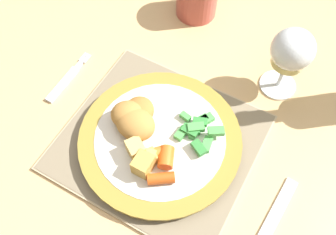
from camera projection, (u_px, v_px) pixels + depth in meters
ground_plane at (187, 227)px, 1.29m from camera, size 6.00×6.00×0.00m
dining_table at (201, 145)px, 0.74m from camera, size 1.16×0.82×0.74m
placemat at (159, 142)px, 0.63m from camera, size 0.31×0.29×0.01m
dinner_plate at (160, 140)px, 0.61m from camera, size 0.27×0.27×0.02m
breaded_croquettes at (134, 118)px, 0.60m from camera, size 0.09×0.09×0.04m
green_beans_pile at (198, 131)px, 0.60m from camera, size 0.08×0.08×0.02m
glazed_carrots at (158, 162)px, 0.57m from camera, size 0.08×0.07×0.02m
fork at (66, 80)px, 0.69m from camera, size 0.02×0.12×0.01m
wine_glass at (292, 52)px, 0.61m from camera, size 0.07×0.07×0.14m
roast_potatoes at (143, 157)px, 0.57m from camera, size 0.06×0.05×0.03m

